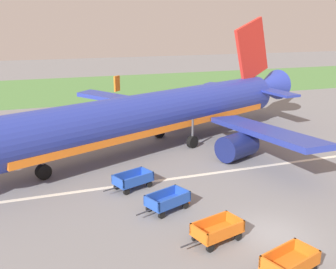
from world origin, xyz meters
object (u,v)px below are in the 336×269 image
object	(u,v)px
baggage_cart_third_in_row	(217,230)
baggage_cart_second_in_row	(290,263)
baggage_cart_fourth_in_row	(167,201)
traffic_cone_near_plane	(187,199)
baggage_cart_far_end	(133,180)
airplane	(163,113)

from	to	relation	value
baggage_cart_third_in_row	baggage_cart_second_in_row	bearing A→B (deg)	-64.06
baggage_cart_third_in_row	baggage_cart_fourth_in_row	bearing A→B (deg)	106.70
baggage_cart_third_in_row	traffic_cone_near_plane	size ratio (longest dim) A/B	6.14
baggage_cart_second_in_row	traffic_cone_near_plane	world-z (taller)	baggage_cart_second_in_row
baggage_cart_fourth_in_row	baggage_cart_far_end	xyz separation A→B (m)	(-1.11, 3.78, 0.00)
traffic_cone_near_plane	baggage_cart_second_in_row	bearing A→B (deg)	-79.45
airplane	baggage_cart_far_end	distance (m)	10.01
airplane	baggage_cart_far_end	bearing A→B (deg)	-121.18
airplane	traffic_cone_near_plane	world-z (taller)	airplane
baggage_cart_second_in_row	baggage_cart_far_end	size ratio (longest dim) A/B	1.01
baggage_cart_third_in_row	baggage_cart_fourth_in_row	xyz separation A→B (m)	(-1.23, 4.09, 0.00)
baggage_cart_third_in_row	baggage_cart_far_end	xyz separation A→B (m)	(-2.33, 7.86, 0.00)
baggage_cart_third_in_row	baggage_cart_far_end	bearing A→B (deg)	106.53
baggage_cart_second_in_row	baggage_cart_third_in_row	xyz separation A→B (m)	(-1.74, 3.58, 0.00)
airplane	baggage_cart_third_in_row	xyz separation A→B (m)	(-2.69, -16.16, -2.45)
baggage_cart_second_in_row	baggage_cart_far_end	world-z (taller)	same
baggage_cart_third_in_row	baggage_cart_fourth_in_row	distance (m)	4.26
baggage_cart_third_in_row	baggage_cart_far_end	world-z (taller)	same
baggage_cart_second_in_row	baggage_cart_fourth_in_row	world-z (taller)	same
airplane	baggage_cart_third_in_row	size ratio (longest dim) A/B	9.90
airplane	baggage_cart_fourth_in_row	bearing A→B (deg)	-107.96
baggage_cart_third_in_row	baggage_cart_fourth_in_row	world-z (taller)	same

